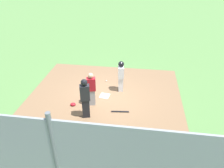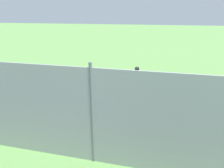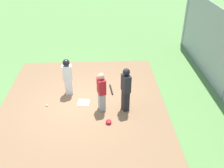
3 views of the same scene
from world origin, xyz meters
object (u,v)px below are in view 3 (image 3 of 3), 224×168
(catcher_mask, at_px, (109,122))
(catcher, at_px, (102,91))
(runner, at_px, (67,75))
(home_plate, at_px, (83,103))
(baseball, at_px, (47,105))
(baseball_bat, at_px, (111,90))
(umpire, at_px, (126,89))

(catcher_mask, bearing_deg, catcher, 15.29)
(runner, bearing_deg, catcher_mask, 29.04)
(home_plate, bearing_deg, catcher_mask, -143.14)
(home_plate, bearing_deg, runner, 41.86)
(catcher, bearing_deg, baseball, -22.98)
(catcher, distance_m, runner, 1.77)
(baseball_bat, relative_size, catcher_mask, 3.17)
(runner, xyz_separation_m, catcher_mask, (-1.97, -1.58, -0.83))
(baseball, bearing_deg, home_plate, -83.80)
(umpire, relative_size, baseball_bat, 2.31)
(umpire, relative_size, runner, 1.12)
(home_plate, bearing_deg, baseball, 96.20)
(home_plate, xyz_separation_m, baseball, (-0.15, 1.41, 0.03))
(catcher, bearing_deg, umpire, 162.23)
(catcher_mask, bearing_deg, baseball, 64.69)
(catcher, xyz_separation_m, baseball, (0.29, 2.14, -0.77))
(home_plate, distance_m, umpire, 1.92)
(home_plate, height_order, baseball, baseball)
(home_plate, bearing_deg, umpire, -106.88)
(baseball_bat, relative_size, baseball, 10.27)
(catcher, bearing_deg, baseball_bat, -122.45)
(runner, xyz_separation_m, baseball_bat, (0.17, -1.76, -0.86))
(baseball_bat, xyz_separation_m, catcher_mask, (-2.14, 0.18, 0.03))
(umpire, xyz_separation_m, runner, (1.19, 2.24, -0.04))
(home_plate, xyz_separation_m, umpire, (-0.49, -1.61, 0.91))
(runner, bearing_deg, catcher, 40.07)
(home_plate, relative_size, umpire, 0.25)
(runner, height_order, baseball_bat, runner)
(umpire, bearing_deg, runner, -44.38)
(baseball_bat, xyz_separation_m, baseball, (-1.02, 2.55, 0.01))
(umpire, xyz_separation_m, catcher_mask, (-0.78, 0.66, -0.86))
(umpire, height_order, baseball, umpire)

